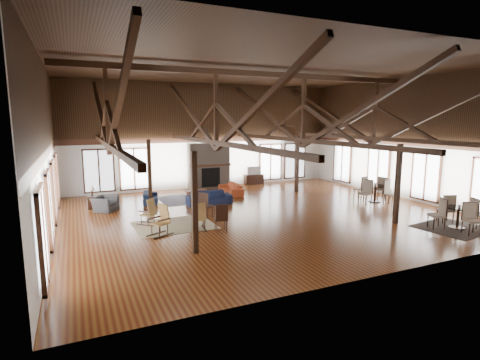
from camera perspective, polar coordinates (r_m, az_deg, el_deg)
name	(u,v)px	position (r m, az deg, el deg)	size (l,w,h in m)	color
floor	(261,213)	(16.03, 3.22, -5.06)	(16.00, 16.00, 0.00)	brown
ceiling	(262,68)	(15.68, 3.43, 16.72)	(16.00, 14.00, 0.02)	black
wall_back	(207,136)	(22.02, -5.11, 6.69)	(16.00, 0.02, 6.00)	white
wall_front	(393,158)	(9.91, 22.25, 3.08)	(16.00, 0.02, 6.00)	white
wall_left	(45,149)	(13.87, -27.61, 4.26)	(0.02, 14.00, 6.00)	white
wall_right	(404,139)	(20.51, 23.72, 5.78)	(0.02, 14.00, 6.00)	white
roof_truss	(262,117)	(15.54, 3.36, 9.50)	(15.60, 14.07, 3.14)	black
post_grid	(261,178)	(15.73, 3.27, 0.34)	(8.16, 7.16, 3.05)	black
fireplace	(209,166)	(21.85, -4.77, 2.17)	(2.50, 0.69, 2.60)	#756659
ceiling_fan	(285,125)	(14.91, 6.86, 8.33)	(1.60, 1.60, 0.75)	black
sofa_navy_front	(209,198)	(17.68, -4.74, -2.72)	(2.08, 0.81, 0.61)	#141B38
sofa_navy_left	(151,197)	(18.49, -13.47, -2.58)	(0.68, 1.73, 0.51)	#131D34
sofa_orange	(231,189)	(20.09, -1.39, -1.33)	(0.75, 1.91, 0.56)	#A54020
coffee_table	(197,191)	(19.06, -6.64, -1.74)	(1.07, 0.55, 0.41)	brown
vase	(194,189)	(18.96, -7.02, -1.31)	(0.20, 0.20, 0.21)	#B2B2B2
armchair	(105,204)	(17.34, -19.86, -3.43)	(0.98, 0.85, 0.63)	#333335
side_table_lamp	(92,199)	(18.00, -21.57, -2.78)	(0.42, 0.42, 1.08)	black
rocking_chair_a	(150,213)	(14.56, -13.61, -4.84)	(0.84, 0.85, 1.01)	olive
rocking_chair_b	(199,217)	(13.58, -6.23, -5.64)	(0.52, 0.83, 1.01)	olive
rocking_chair_c	(162,220)	(13.21, -11.84, -6.04)	(0.96, 0.79, 1.09)	olive
side_chair_a	(205,203)	(15.17, -5.40, -3.53)	(0.63, 0.63, 1.05)	black
side_chair_b	(221,216)	(13.18, -2.87, -5.51)	(0.51, 0.51, 1.03)	black
cafe_table_near	(458,214)	(15.85, 30.30, -4.44)	(2.13, 2.13, 1.10)	black
cafe_table_far	(375,190)	(19.21, 19.89, -1.48)	(2.23, 2.23, 1.14)	black
cup_near	(459,206)	(15.73, 30.45, -3.47)	(0.11, 0.11, 0.09)	#B2B2B2
cup_far	(375,184)	(19.16, 19.91, -0.59)	(0.13, 0.13, 0.10)	#B2B2B2
tv_console	(254,179)	(23.19, 2.11, 0.12)	(1.19, 0.45, 0.59)	black
television	(254,170)	(23.10, 2.10, 1.47)	(0.88, 0.12, 0.51)	#B2B2B2
rug_tan	(174,225)	(14.41, -9.99, -6.80)	(2.88, 2.27, 0.01)	tan
rug_navy	(194,198)	(19.08, -7.06, -2.79)	(3.30, 2.48, 0.01)	#171740
rug_dark	(453,228)	(15.90, 29.67, -6.37)	(2.33, 2.11, 0.01)	black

